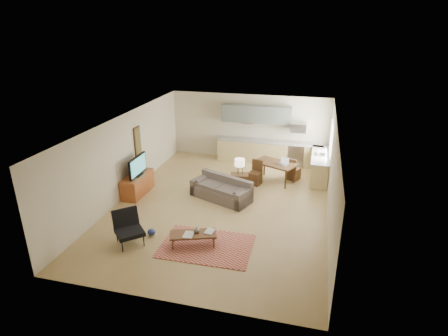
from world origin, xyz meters
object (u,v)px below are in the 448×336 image
(sofa, at_px, (221,189))
(tv_credenza, at_px, (138,184))
(coffee_table, at_px, (193,239))
(dining_table, at_px, (275,172))
(armchair, at_px, (129,229))
(console_table, at_px, (239,184))

(sofa, distance_m, tv_credenza, 2.83)
(coffee_table, distance_m, dining_table, 4.90)
(tv_credenza, bearing_deg, dining_table, 26.34)
(coffee_table, height_order, armchair, armchair)
(armchair, xyz_separation_m, tv_credenza, (-1.19, 2.85, -0.11))
(armchair, relative_size, tv_credenza, 0.61)
(armchair, height_order, tv_credenza, armchair)
(console_table, bearing_deg, armchair, -130.06)
(sofa, relative_size, armchair, 2.35)
(armchair, height_order, dining_table, armchair)
(sofa, height_order, armchair, armchair)
(tv_credenza, xyz_separation_m, dining_table, (4.32, 2.14, 0.03))
(coffee_table, bearing_deg, tv_credenza, 118.39)
(sofa, distance_m, coffee_table, 2.81)
(coffee_table, height_order, dining_table, dining_table)
(coffee_table, bearing_deg, armchair, 171.85)
(armchair, distance_m, console_table, 4.28)
(coffee_table, relative_size, tv_credenza, 0.83)
(coffee_table, distance_m, armchair, 1.68)
(coffee_table, distance_m, console_table, 3.43)
(armchair, xyz_separation_m, dining_table, (3.13, 4.99, -0.08))
(coffee_table, height_order, console_table, console_table)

